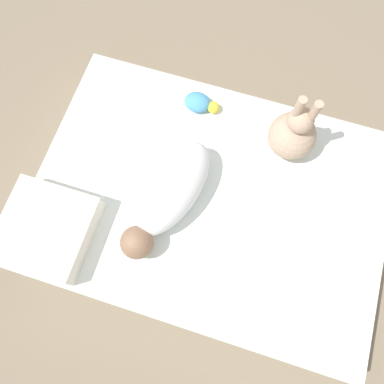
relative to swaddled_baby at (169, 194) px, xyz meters
The scene contains 6 objects.
ground_plane 0.31m from the swaddled_baby, 21.68° to the left, with size 12.00×12.00×0.00m, color #7A6B56.
bed_mattress 0.24m from the swaddled_baby, 21.68° to the left, with size 1.42×1.01×0.18m.
swaddled_baby is the anchor object (origin of this frame).
pillow 0.48m from the swaddled_baby, 146.88° to the right, with size 0.33×0.33×0.10m.
bunny_plush 0.54m from the swaddled_baby, 43.56° to the left, with size 0.19×0.19×0.35m.
turtle_plush 0.45m from the swaddled_baby, 91.38° to the left, with size 0.15×0.09×0.07m.
Camera 1 is at (0.06, -0.44, 1.62)m, focal length 35.00 mm.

